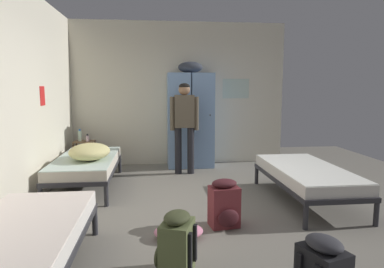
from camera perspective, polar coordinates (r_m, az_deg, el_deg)
ground_plane at (r=4.57m, az=0.39°, el=-12.35°), size 8.74×8.74×0.00m
room_backdrop at (r=5.54m, az=-13.58°, el=6.17°), size 4.37×5.52×2.88m
locker_bank at (r=6.78m, az=-0.28°, el=2.65°), size 0.90×0.55×2.07m
shelf_unit at (r=6.80m, az=-17.43°, el=-2.99°), size 0.38×0.30×0.57m
bed_left_rear at (r=5.64m, az=-17.17°, el=-4.78°), size 0.90×1.90×0.49m
bed_left_front at (r=3.12m, az=-26.87°, el=-15.53°), size 0.90×1.90×0.49m
bed_right at (r=5.01m, az=18.51°, el=-6.42°), size 0.90×1.90×0.49m
bedding_heap at (r=5.41m, az=-16.68°, el=-2.81°), size 0.60×0.76×0.24m
person_traveler at (r=6.19m, az=-1.27°, el=2.39°), size 0.52×0.22×1.65m
water_bottle at (r=6.79m, az=-18.17°, el=-0.26°), size 0.07×0.07×0.23m
lotion_bottle at (r=6.71m, az=-17.00°, el=-0.67°), size 0.06×0.06×0.14m
backpack_olive at (r=3.03m, az=-2.68°, el=-17.93°), size 0.40×0.38×0.55m
backpack_maroon at (r=3.97m, az=5.41°, el=-11.57°), size 0.35×0.37×0.55m
clothes_pile_pink at (r=3.74m, az=-2.24°, el=-15.91°), size 0.52×0.37×0.14m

